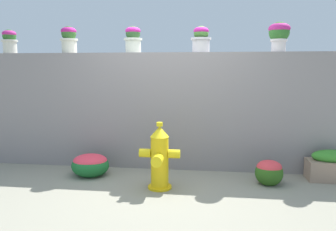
{
  "coord_description": "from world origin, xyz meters",
  "views": [
    {
      "loc": [
        0.59,
        -4.05,
        1.53
      ],
      "look_at": [
        -0.01,
        0.7,
        0.84
      ],
      "focal_mm": 34.97,
      "sensor_mm": 36.0,
      "label": 1
    }
  ],
  "objects_px": {
    "potted_plant_4": "(279,33)",
    "flower_bush_right": "(269,171)",
    "potted_plant_2": "(133,38)",
    "flower_bush_left": "(90,164)",
    "fire_hydrant": "(160,158)",
    "potted_plant_3": "(201,38)",
    "planter_box": "(331,166)",
    "potted_plant_1": "(69,38)",
    "potted_plant_0": "(10,40)"
  },
  "relations": [
    {
      "from": "potted_plant_4",
      "to": "flower_bush_right",
      "type": "xyz_separation_m",
      "value": [
        -0.17,
        -0.6,
        -1.85
      ]
    },
    {
      "from": "potted_plant_2",
      "to": "flower_bush_left",
      "type": "xyz_separation_m",
      "value": [
        -0.52,
        -0.59,
        -1.82
      ]
    },
    {
      "from": "fire_hydrant",
      "to": "flower_bush_left",
      "type": "relative_size",
      "value": 1.59
    },
    {
      "from": "fire_hydrant",
      "to": "potted_plant_4",
      "type": "bearing_deg",
      "value": 30.36
    },
    {
      "from": "flower_bush_left",
      "to": "flower_bush_right",
      "type": "relative_size",
      "value": 1.48
    },
    {
      "from": "potted_plant_3",
      "to": "fire_hydrant",
      "type": "relative_size",
      "value": 0.45
    },
    {
      "from": "potted_plant_4",
      "to": "planter_box",
      "type": "xyz_separation_m",
      "value": [
        0.71,
        -0.33,
        -1.83
      ]
    },
    {
      "from": "planter_box",
      "to": "potted_plant_1",
      "type": "bearing_deg",
      "value": 174.53
    },
    {
      "from": "potted_plant_0",
      "to": "potted_plant_1",
      "type": "xyz_separation_m",
      "value": [
        0.96,
        0.05,
        0.02
      ]
    },
    {
      "from": "potted_plant_4",
      "to": "flower_bush_right",
      "type": "height_order",
      "value": "potted_plant_4"
    },
    {
      "from": "flower_bush_left",
      "to": "potted_plant_1",
      "type": "bearing_deg",
      "value": 130.48
    },
    {
      "from": "flower_bush_right",
      "to": "potted_plant_4",
      "type": "bearing_deg",
      "value": 74.6
    },
    {
      "from": "potted_plant_4",
      "to": "planter_box",
      "type": "height_order",
      "value": "potted_plant_4"
    },
    {
      "from": "potted_plant_2",
      "to": "flower_bush_left",
      "type": "relative_size",
      "value": 0.74
    },
    {
      "from": "potted_plant_0",
      "to": "potted_plant_1",
      "type": "relative_size",
      "value": 0.9
    },
    {
      "from": "potted_plant_3",
      "to": "flower_bush_left",
      "type": "distance_m",
      "value": 2.45
    },
    {
      "from": "potted_plant_4",
      "to": "potted_plant_0",
      "type": "bearing_deg",
      "value": -179.85
    },
    {
      "from": "potted_plant_3",
      "to": "flower_bush_right",
      "type": "relative_size",
      "value": 1.05
    },
    {
      "from": "flower_bush_left",
      "to": "flower_bush_right",
      "type": "distance_m",
      "value": 2.5
    },
    {
      "from": "potted_plant_3",
      "to": "fire_hydrant",
      "type": "distance_m",
      "value": 1.91
    },
    {
      "from": "fire_hydrant",
      "to": "flower_bush_left",
      "type": "bearing_deg",
      "value": 160.06
    },
    {
      "from": "potted_plant_2",
      "to": "potted_plant_3",
      "type": "bearing_deg",
      "value": -0.88
    },
    {
      "from": "potted_plant_0",
      "to": "flower_bush_right",
      "type": "xyz_separation_m",
      "value": [
        3.95,
        -0.59,
        -1.8
      ]
    },
    {
      "from": "potted_plant_2",
      "to": "flower_bush_left",
      "type": "height_order",
      "value": "potted_plant_2"
    },
    {
      "from": "potted_plant_3",
      "to": "potted_plant_4",
      "type": "distance_m",
      "value": 1.11
    },
    {
      "from": "potted_plant_2",
      "to": "potted_plant_3",
      "type": "xyz_separation_m",
      "value": [
        1.03,
        -0.02,
        -0.02
      ]
    },
    {
      "from": "potted_plant_2",
      "to": "potted_plant_3",
      "type": "height_order",
      "value": "potted_plant_2"
    },
    {
      "from": "potted_plant_1",
      "to": "potted_plant_4",
      "type": "xyz_separation_m",
      "value": [
        3.16,
        -0.04,
        0.03
      ]
    },
    {
      "from": "potted_plant_0",
      "to": "potted_plant_1",
      "type": "height_order",
      "value": "potted_plant_1"
    },
    {
      "from": "potted_plant_3",
      "to": "potted_plant_4",
      "type": "xyz_separation_m",
      "value": [
        1.11,
        -0.03,
        0.06
      ]
    },
    {
      "from": "potted_plant_2",
      "to": "flower_bush_left",
      "type": "distance_m",
      "value": 1.99
    },
    {
      "from": "potted_plant_0",
      "to": "potted_plant_4",
      "type": "height_order",
      "value": "potted_plant_4"
    },
    {
      "from": "potted_plant_4",
      "to": "flower_bush_right",
      "type": "bearing_deg",
      "value": -105.4
    },
    {
      "from": "potted_plant_3",
      "to": "potted_plant_1",
      "type": "bearing_deg",
      "value": 179.67
    },
    {
      "from": "potted_plant_3",
      "to": "potted_plant_2",
      "type": "bearing_deg",
      "value": 179.12
    },
    {
      "from": "potted_plant_4",
      "to": "planter_box",
      "type": "relative_size",
      "value": 0.67
    },
    {
      "from": "fire_hydrant",
      "to": "flower_bush_right",
      "type": "distance_m",
      "value": 1.48
    },
    {
      "from": "flower_bush_right",
      "to": "potted_plant_0",
      "type": "bearing_deg",
      "value": 171.45
    },
    {
      "from": "potted_plant_0",
      "to": "potted_plant_3",
      "type": "xyz_separation_m",
      "value": [
        3.01,
        0.04,
        -0.01
      ]
    },
    {
      "from": "potted_plant_2",
      "to": "potted_plant_4",
      "type": "bearing_deg",
      "value": -1.14
    },
    {
      "from": "potted_plant_0",
      "to": "potted_plant_3",
      "type": "distance_m",
      "value": 3.01
    },
    {
      "from": "flower_bush_right",
      "to": "planter_box",
      "type": "xyz_separation_m",
      "value": [
        0.88,
        0.27,
        0.02
      ]
    },
    {
      "from": "flower_bush_right",
      "to": "potted_plant_2",
      "type": "bearing_deg",
      "value": 161.83
    },
    {
      "from": "potted_plant_2",
      "to": "flower_bush_right",
      "type": "height_order",
      "value": "potted_plant_2"
    },
    {
      "from": "potted_plant_0",
      "to": "planter_box",
      "type": "height_order",
      "value": "potted_plant_0"
    },
    {
      "from": "flower_bush_left",
      "to": "potted_plant_4",
      "type": "bearing_deg",
      "value": 11.54
    },
    {
      "from": "flower_bush_right",
      "to": "potted_plant_3",
      "type": "bearing_deg",
      "value": 146.16
    },
    {
      "from": "potted_plant_4",
      "to": "potted_plant_1",
      "type": "bearing_deg",
      "value": 179.3
    },
    {
      "from": "potted_plant_2",
      "to": "planter_box",
      "type": "relative_size",
      "value": 0.63
    },
    {
      "from": "potted_plant_1",
      "to": "flower_bush_right",
      "type": "distance_m",
      "value": 3.56
    }
  ]
}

